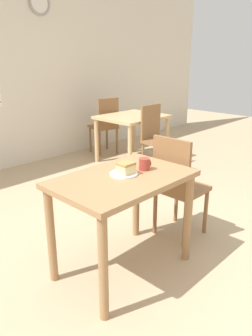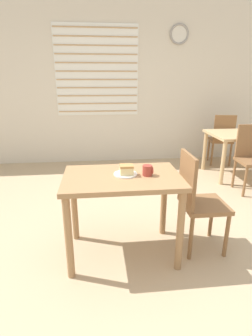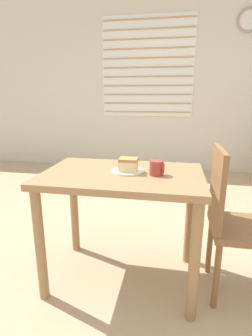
# 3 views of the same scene
# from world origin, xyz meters

# --- Properties ---
(ground_plane) EXTENTS (14.00, 14.00, 0.00)m
(ground_plane) POSITION_xyz_m (0.00, 0.00, 0.00)
(ground_plane) COLOR tan
(wall_back) EXTENTS (10.00, 0.10, 2.80)m
(wall_back) POSITION_xyz_m (-0.00, 3.03, 1.41)
(wall_back) COLOR beige
(wall_back) RESTS_ON ground_plane
(dining_table_near) EXTENTS (0.98, 0.64, 0.76)m
(dining_table_near) POSITION_xyz_m (-0.14, 0.12, 0.63)
(dining_table_near) COLOR #9E754C
(dining_table_near) RESTS_ON ground_plane
(dining_table_far) EXTENTS (0.94, 0.80, 0.71)m
(dining_table_far) POSITION_xyz_m (1.92, 1.94, 0.60)
(dining_table_far) COLOR tan
(dining_table_far) RESTS_ON ground_plane
(chair_near_window) EXTENTS (0.38, 0.38, 0.93)m
(chair_near_window) POSITION_xyz_m (0.54, 0.12, 0.50)
(chair_near_window) COLOR brown
(chair_near_window) RESTS_ON ground_plane
(chair_far_corner) EXTENTS (0.40, 0.40, 0.93)m
(chair_far_corner) POSITION_xyz_m (1.78, 1.36, 0.50)
(chair_far_corner) COLOR brown
(chair_far_corner) RESTS_ON ground_plane
(chair_far_opposite) EXTENTS (0.46, 0.46, 0.93)m
(chair_far_opposite) POSITION_xyz_m (1.90, 2.53, 0.50)
(chair_far_opposite) COLOR brown
(chair_far_opposite) RESTS_ON ground_plane
(plate) EXTENTS (0.20, 0.20, 0.01)m
(plate) POSITION_xyz_m (-0.11, 0.14, 0.76)
(plate) COLOR white
(plate) RESTS_ON dining_table_near
(cake_slice) EXTENTS (0.11, 0.09, 0.08)m
(cake_slice) POSITION_xyz_m (-0.10, 0.12, 0.81)
(cake_slice) COLOR beige
(cake_slice) RESTS_ON plate
(coffee_mug) EXTENTS (0.09, 0.08, 0.09)m
(coffee_mug) POSITION_xyz_m (0.08, 0.10, 0.80)
(coffee_mug) COLOR #9E382D
(coffee_mug) RESTS_ON dining_table_near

